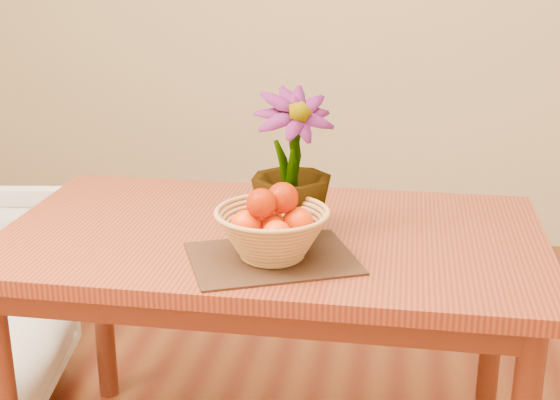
# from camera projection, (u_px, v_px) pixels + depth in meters

# --- Properties ---
(table) EXTENTS (1.40, 0.80, 0.75)m
(table) POSITION_uv_depth(u_px,v_px,m) (272.00, 262.00, 2.05)
(table) COLOR maroon
(table) RESTS_ON floor
(placemat) EXTENTS (0.47, 0.42, 0.01)m
(placemat) POSITION_uv_depth(u_px,v_px,m) (272.00, 258.00, 1.84)
(placemat) COLOR #321A12
(placemat) RESTS_ON table
(wicker_basket) EXTENTS (0.27, 0.27, 0.11)m
(wicker_basket) POSITION_uv_depth(u_px,v_px,m) (272.00, 236.00, 1.82)
(wicker_basket) COLOR #BB834D
(wicker_basket) RESTS_ON placemat
(orange_pile) EXTENTS (0.19, 0.18, 0.13)m
(orange_pile) POSITION_uv_depth(u_px,v_px,m) (273.00, 213.00, 1.81)
(orange_pile) COLOR #F83004
(orange_pile) RESTS_ON wicker_basket
(potted_plant) EXTENTS (0.28, 0.28, 0.37)m
(potted_plant) POSITION_uv_depth(u_px,v_px,m) (292.00, 163.00, 1.96)
(potted_plant) COLOR #174F16
(potted_plant) RESTS_ON table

